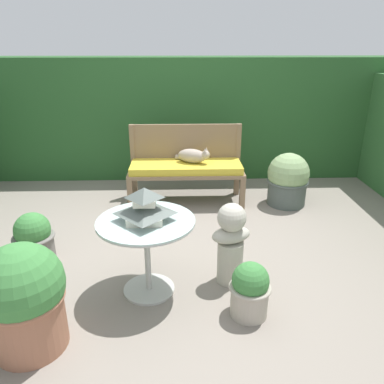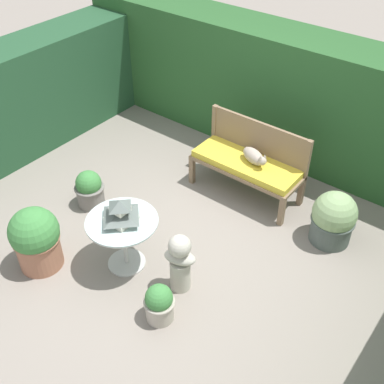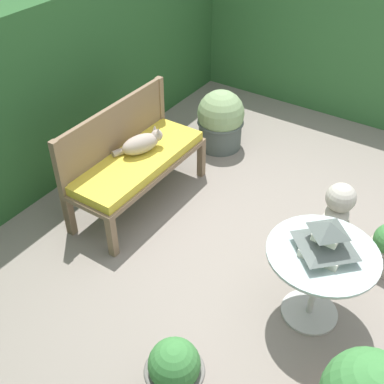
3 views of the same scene
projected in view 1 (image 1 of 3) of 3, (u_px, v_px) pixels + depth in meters
ground at (180, 252)px, 3.39m from camera, size 30.00×30.00×0.00m
foliage_hedge_back at (179, 117)px, 5.26m from camera, size 6.40×0.76×1.60m
garden_bench at (186, 170)px, 4.33m from camera, size 1.32×0.51×0.48m
bench_backrest at (186, 146)px, 4.47m from camera, size 1.32×0.06×0.88m
cat at (193, 156)px, 4.30m from camera, size 0.40×0.31×0.19m
patio_table at (146, 236)px, 2.70m from camera, size 0.71×0.71×0.60m
pagoda_birdhouse at (145, 207)px, 2.61m from camera, size 0.33×0.33×0.25m
garden_bust at (231, 241)px, 2.86m from camera, size 0.35×0.26×0.66m
potted_plant_table_far at (250, 290)px, 2.54m from camera, size 0.29×0.29×0.41m
potted_plant_table_near at (24, 298)px, 2.22m from camera, size 0.50×0.50×0.70m
potted_plant_bench_right at (34, 239)px, 3.16m from camera, size 0.35×0.35×0.46m
potted_plant_path_edge at (288, 180)px, 4.31m from camera, size 0.47×0.47×0.61m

